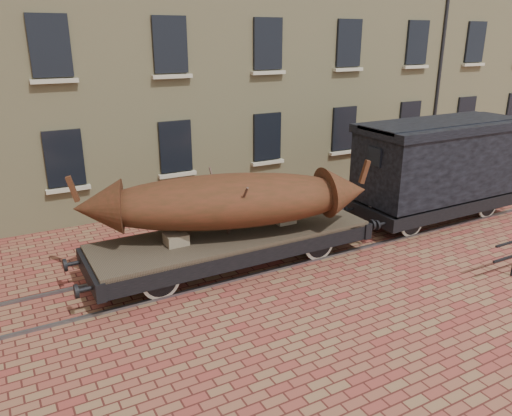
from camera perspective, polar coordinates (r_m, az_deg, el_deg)
ground at (r=14.39m, az=7.68°, el=-4.26°), size 90.00×90.00×0.00m
warehouse_cream at (r=23.33m, az=-0.72°, el=22.39°), size 40.00×10.19×14.00m
rail_track at (r=14.38m, az=7.69°, el=-4.15°), size 30.00×1.52×0.06m
flatcar_wagon at (r=12.71m, az=-2.63°, el=-3.64°), size 8.02×2.17×1.21m
iron_boat at (r=12.28m, az=-3.25°, el=0.86°), size 7.31×3.77×1.74m
goods_van at (r=16.64m, az=20.25°, el=5.24°), size 6.21×2.26×3.21m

